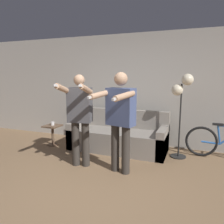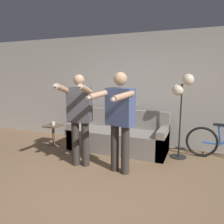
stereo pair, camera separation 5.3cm
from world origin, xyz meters
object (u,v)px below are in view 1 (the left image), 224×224
person_right (120,116)px  cat (127,106)px  couch (118,137)px  person_left (80,114)px  floor_lamp (182,93)px  cup (53,123)px  side_table (53,131)px

person_right → cat: 1.43m
couch → person_left: person_left is taller
person_right → floor_lamp: person_right is taller
floor_lamp → cup: bearing=-175.0°
couch → cat: bearing=70.4°
cat → side_table: cat is taller
person_right → side_table: size_ratio=3.55×
person_right → side_table: 2.24m
floor_lamp → cat: bearing=166.2°
floor_lamp → person_left: bearing=-146.3°
cat → side_table: size_ratio=1.11×
person_right → cup: (-1.98, 0.85, -0.47)m
person_left → person_right: bearing=-10.4°
person_right → floor_lamp: (0.89, 1.10, 0.32)m
person_left → person_right: person_right is taller
couch → cat: cat is taller
floor_lamp → person_right: bearing=-129.0°
person_left → cat: size_ratio=3.12×
person_right → couch: bearing=124.5°
couch → side_table: (-1.56, -0.26, 0.05)m
person_left → cup: size_ratio=20.32×
person_right → cat: bearing=116.0°
person_left → person_right: (0.76, 0.00, 0.03)m
couch → person_left: (-0.34, -1.09, 0.67)m
floor_lamp → couch: bearing=-179.4°
side_table → cup: 0.19m
cat → cup: size_ratio=6.51×
couch → cup: 1.60m
cup → floor_lamp: bearing=5.0°
floor_lamp → side_table: size_ratio=3.50×
couch → floor_lamp: floor_lamp is taller
cat → person_left: bearing=-107.9°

